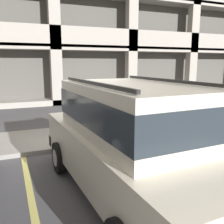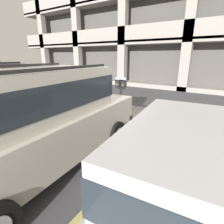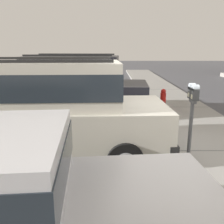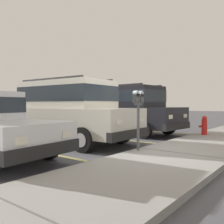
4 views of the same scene
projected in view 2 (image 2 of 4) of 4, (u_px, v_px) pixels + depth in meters
The scene contains 7 objects.
ground_plane at pixel (107, 128), 5.71m from camera, with size 80.00×80.00×0.10m.
sidewalk at pixel (126, 114), 6.72m from camera, with size 40.00×2.20×0.12m.
parking_stall_lines at pixel (130, 163), 3.76m from camera, with size 12.68×4.80×0.01m.
silver_suv at pixel (38, 116), 3.36m from camera, with size 2.16×4.86×2.03m.
dark_hatchback at pixel (199, 180), 2.02m from camera, with size 2.12×4.62×1.54m.
parking_meter_near at pixel (121, 89), 5.45m from camera, with size 0.35×0.12×1.46m.
fire_hydrant at pixel (46, 96), 8.05m from camera, with size 0.30×0.30×0.70m.
Camera 2 is at (2.99, -4.35, 2.19)m, focal length 28.00 mm.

